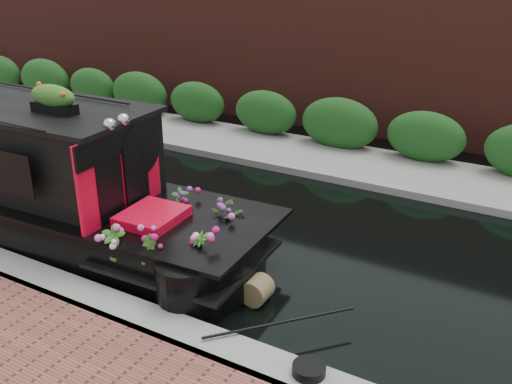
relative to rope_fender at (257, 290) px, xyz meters
The scene contains 7 objects.
ground 2.48m from the rope_fender, 129.19° to the left, with size 80.00×80.00×0.00m, color black.
near_bank_coping 2.10m from the rope_fender, 138.44° to the right, with size 40.00×0.60×0.50m, color gray.
far_bank_path 6.31m from the rope_fender, 104.32° to the left, with size 40.00×2.40×0.34m, color gray.
far_hedge 7.19m from the rope_fender, 102.55° to the left, with size 40.00×1.10×2.80m, color #1A4618.
far_brick_wall 9.25m from the rope_fender, 99.72° to the left, with size 40.00×1.00×8.00m, color #53211C.
rope_fender is the anchor object (origin of this frame).
coiled_mooring_rope 1.96m from the rope_fender, 42.10° to the right, with size 0.40×0.40×0.12m, color black.
Camera 1 is at (5.12, -8.18, 4.88)m, focal length 40.00 mm.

